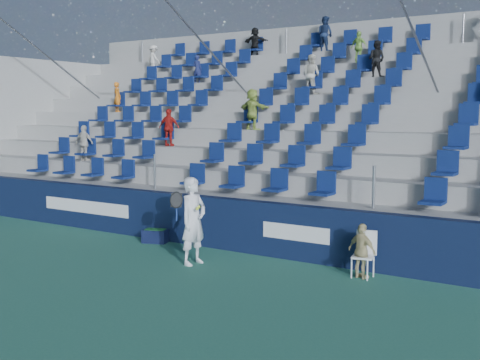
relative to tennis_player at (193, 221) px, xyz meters
name	(u,v)px	position (x,y,z in m)	size (l,w,h in m)	color
ground	(150,283)	(0.18, -1.59, -0.93)	(70.00, 70.00, 0.00)	#31745C
sponsor_wall	(241,225)	(0.18, 1.56, -0.33)	(24.00, 0.32, 1.20)	#0F1A39
grandstand	(334,148)	(0.18, 6.65, 1.21)	(24.00, 8.17, 6.63)	#999994
tennis_player	(193,221)	(0.00, 0.00, 0.00)	(0.69, 0.71, 1.85)	silver
line_judge_chair	(365,251)	(3.39, 1.05, -0.41)	(0.48, 0.49, 0.91)	white
line_judge	(362,251)	(3.39, 0.91, -0.39)	(0.63, 0.26, 1.07)	tan
ball_bin	(155,235)	(-2.08, 1.16, -0.75)	(0.69, 0.56, 0.33)	black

